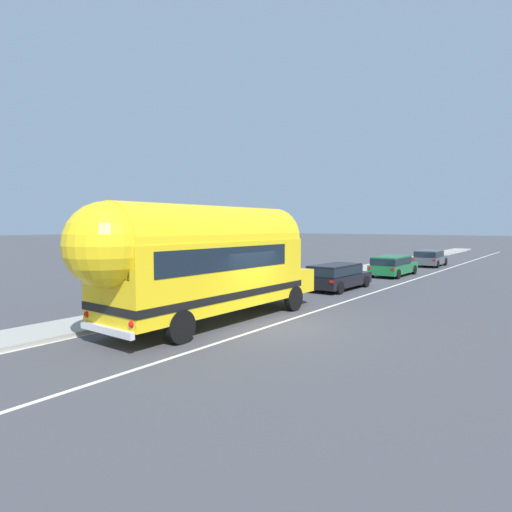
{
  "coord_description": "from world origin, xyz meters",
  "views": [
    {
      "loc": [
        8.38,
        -11.94,
        3.44
      ],
      "look_at": [
        -1.99,
        1.84,
        2.21
      ],
      "focal_mm": 30.4,
      "sensor_mm": 36.0,
      "label": 1
    }
  ],
  "objects_px": {
    "painted_bus": "(202,258)",
    "car_third": "(430,257)",
    "car_lead": "(337,275)",
    "car_second": "(393,264)"
  },
  "relations": [
    {
      "from": "car_lead",
      "to": "painted_bus",
      "type": "bearing_deg",
      "value": -89.97
    },
    {
      "from": "painted_bus",
      "to": "car_second",
      "type": "height_order",
      "value": "painted_bus"
    },
    {
      "from": "painted_bus",
      "to": "car_third",
      "type": "bearing_deg",
      "value": 89.45
    },
    {
      "from": "car_lead",
      "to": "car_third",
      "type": "height_order",
      "value": "same"
    },
    {
      "from": "car_third",
      "to": "painted_bus",
      "type": "bearing_deg",
      "value": -90.55
    },
    {
      "from": "painted_bus",
      "to": "car_second",
      "type": "distance_m",
      "value": 18.3
    },
    {
      "from": "painted_bus",
      "to": "car_third",
      "type": "height_order",
      "value": "painted_bus"
    },
    {
      "from": "car_lead",
      "to": "car_third",
      "type": "bearing_deg",
      "value": 89.09
    },
    {
      "from": "painted_bus",
      "to": "car_third",
      "type": "xyz_separation_m",
      "value": [
        0.26,
        26.99,
        -1.52
      ]
    },
    {
      "from": "car_lead",
      "to": "car_second",
      "type": "distance_m",
      "value": 7.95
    }
  ]
}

